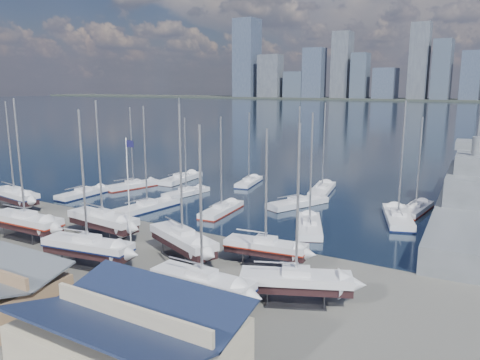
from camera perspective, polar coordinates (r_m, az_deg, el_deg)
The scene contains 29 objects.
ground at distance 53.62m, azimuth -13.71°, elevation -8.51°, with size 1400.00×1400.00×0.00m, color #605E59.
water at distance 348.00m, azimuth 24.93°, elevation 7.40°, with size 1400.00×600.00×0.40m, color #1A2C3D.
skyline at distance 601.39m, azimuth 27.14°, elevation 12.23°, with size 639.14×43.80×107.69m.
shed_blue at distance 31.93m, azimuth -13.24°, elevation -18.07°, with size 13.65×9.45×4.71m.
sailboat_cradle_0 at distance 76.81m, azimuth -25.79°, elevation -1.69°, with size 10.06×3.95×15.84m.
sailboat_cradle_1 at distance 61.52m, azimuth -24.70°, elevation -4.60°, with size 10.41×3.25×16.62m.
sailboat_cradle_2 at distance 58.94m, azimuth -16.38°, elevation -4.69°, with size 10.22×3.63×16.33m.
sailboat_cradle_3 at distance 50.00m, azimuth -18.06°, elevation -7.73°, with size 10.00×4.16×15.70m.
sailboat_cradle_4 at distance 50.01m, azimuth -7.02°, elevation -7.19°, with size 10.24×6.49×16.22m.
sailboat_cradle_5 at distance 39.72m, azimuth -4.63°, elevation -12.30°, with size 9.30×2.78×15.03m.
sailboat_cradle_6 at distance 47.84m, azimuth 3.15°, elevation -8.15°, with size 8.74×3.41×13.92m.
sailboat_cradle_7 at distance 40.10m, azimuth 6.83°, elevation -12.10°, with size 9.49×6.11×15.15m.
sailboat_moored_0 at distance 81.72m, azimuth -18.47°, elevation -1.66°, with size 2.89×10.04×14.98m.
sailboat_moored_1 at distance 85.74m, azimuth -12.85°, elevation -0.75°, with size 5.58×10.42×15.00m.
sailboat_moored_2 at distance 90.13m, azimuth -7.20°, elevation 0.04°, with size 3.99×11.19×16.56m.
sailboat_moored_3 at distance 70.15m, azimuth -11.23°, elevation -3.39°, with size 4.28×10.91×15.88m.
sailboat_moored_4 at distance 78.68m, azimuth -6.57°, elevation -1.61°, with size 3.85×9.19×13.46m.
sailboat_moored_5 at distance 86.57m, azimuth 1.09°, elevation -0.35°, with size 4.33×9.57×13.83m.
sailboat_moored_6 at distance 67.40m, azimuth -2.27°, elevation -3.78°, with size 3.66×9.88×14.43m.
sailboat_moored_7 at distance 71.51m, azimuth 7.02°, elevation -2.95°, with size 6.85×10.72×15.74m.
sailboat_moored_8 at distance 81.22m, azimuth 9.99°, elevation -1.31°, with size 4.86×11.03×15.95m.
sailboat_moored_9 at distance 60.27m, azimuth 8.46°, elevation -5.73°, with size 6.80×10.54×15.49m.
sailboat_moored_10 at distance 66.85m, azimuth 18.68°, elevation -4.52°, with size 6.61×11.69×16.86m.
sailboat_moored_11 at distance 72.42m, azimuth 20.63°, elevation -3.44°, with size 3.64×9.83×14.36m.
naval_ship_east at distance 73.59m, azimuth 26.40°, elevation -2.59°, with size 11.60×52.61×18.70m.
car_b at distance 46.95m, azimuth -24.01°, elevation -11.19°, with size 1.51×4.33×1.43m, color gray.
car_c at distance 43.75m, azimuth -15.54°, elevation -12.28°, with size 2.33×5.06×1.41m, color gray.
car_d at distance 40.94m, azimuth -13.59°, elevation -13.74°, with size 2.21×5.43×1.58m, color gray.
flagpole at distance 52.21m, azimuth -13.40°, elevation -0.73°, with size 1.11×0.12×12.55m.
Camera 1 is at (35.75, -45.68, 17.99)m, focal length 35.00 mm.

